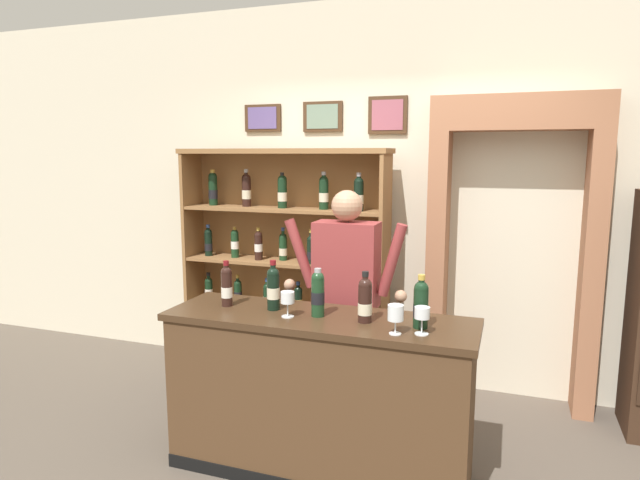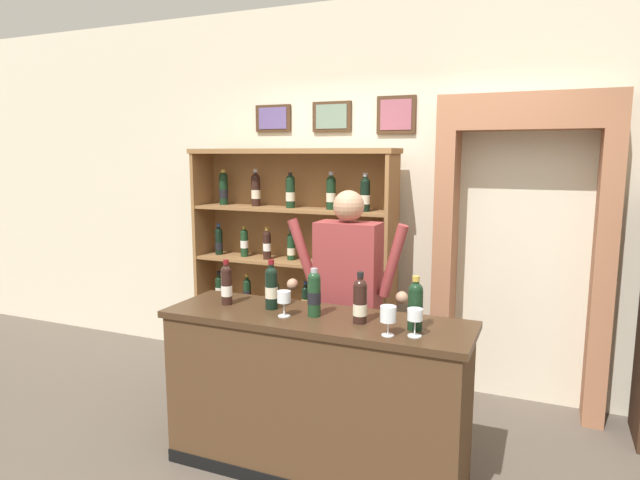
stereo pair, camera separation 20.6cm
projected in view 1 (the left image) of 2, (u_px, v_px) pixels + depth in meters
ground_plane at (340, 476)px, 3.23m from camera, size 14.00×14.00×0.02m
back_wall at (399, 195)px, 4.45m from camera, size 12.00×0.19×3.10m
wine_shelf at (285, 260)px, 4.52m from camera, size 1.77×0.34×1.92m
archway_doorway at (513, 233)px, 4.08m from camera, size 1.22×0.45×2.29m
tasting_counter at (319, 395)px, 3.19m from camera, size 1.80×0.55×0.96m
shopkeeper at (346, 284)px, 3.62m from camera, size 0.86×0.22×1.65m
tasting_bottle_bianco at (227, 285)px, 3.31m from camera, size 0.07×0.07×0.28m
tasting_bottle_vin_santo at (273, 287)px, 3.23m from camera, size 0.08×0.08×0.30m
tasting_bottle_brunello at (318, 293)px, 3.10m from camera, size 0.08×0.08×0.28m
tasting_bottle_grappa at (365, 300)px, 2.99m from camera, size 0.08×0.08×0.29m
tasting_bottle_super_tuscan at (421, 304)px, 2.89m from camera, size 0.08×0.08×0.29m
wine_glass_left at (288, 299)px, 3.09m from camera, size 0.08×0.08×0.15m
wine_glass_center at (422, 315)px, 2.79m from camera, size 0.08×0.08×0.15m
wine_glass_right at (396, 313)px, 2.79m from camera, size 0.08×0.08×0.16m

